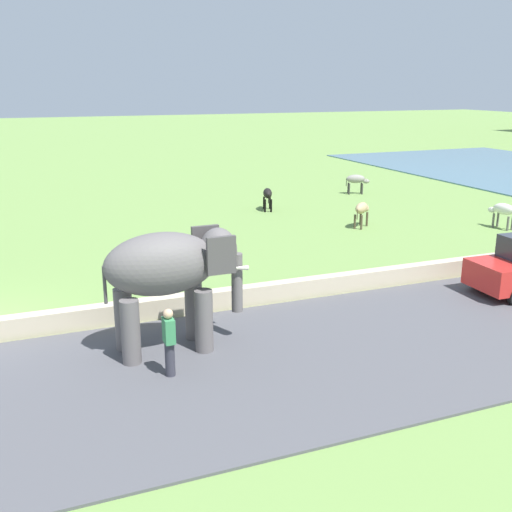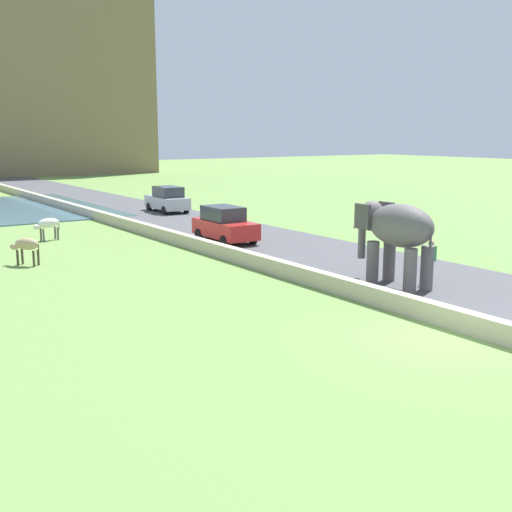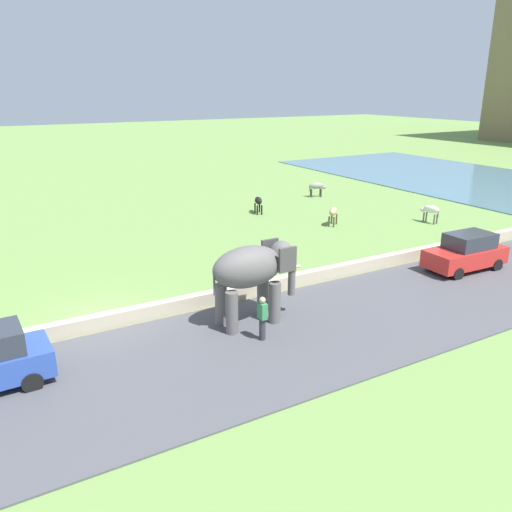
{
  "view_description": "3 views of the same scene",
  "coord_description": "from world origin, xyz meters",
  "px_view_note": "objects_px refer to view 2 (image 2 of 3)",
  "views": [
    {
      "loc": [
        16.83,
        1.6,
        6.3
      ],
      "look_at": [
        0.39,
        8.24,
        1.24
      ],
      "focal_mm": 42.51,
      "sensor_mm": 36.0,
      "label": 1
    },
    {
      "loc": [
        -13.01,
        -10.61,
        5.37
      ],
      "look_at": [
        -1.36,
        6.51,
        1.38
      ],
      "focal_mm": 44.72,
      "sensor_mm": 36.0,
      "label": 2
    },
    {
      "loc": [
        18.37,
        -3.62,
        8.28
      ],
      "look_at": [
        0.96,
        6.37,
        1.64
      ],
      "focal_mm": 35.99,
      "sensor_mm": 36.0,
      "label": 3
    }
  ],
  "objects_px": {
    "elephant": "(396,231)",
    "person_beside_elephant": "(430,261)",
    "car_red": "(225,225)",
    "cow_tan": "(26,245)",
    "car_silver": "(167,200)",
    "cow_white": "(48,224)"
  },
  "relations": [
    {
      "from": "elephant",
      "to": "car_silver",
      "type": "relative_size",
      "value": 0.85
    },
    {
      "from": "cow_white",
      "to": "car_red",
      "type": "bearing_deg",
      "value": -37.6
    },
    {
      "from": "car_silver",
      "to": "cow_tan",
      "type": "distance_m",
      "value": 18.23
    },
    {
      "from": "elephant",
      "to": "person_beside_elephant",
      "type": "xyz_separation_m",
      "value": [
        1.38,
        -0.43,
        -1.16
      ]
    },
    {
      "from": "person_beside_elephant",
      "to": "cow_tan",
      "type": "xyz_separation_m",
      "value": [
        -11.11,
        11.69,
        -0.04
      ]
    },
    {
      "from": "cow_white",
      "to": "cow_tan",
      "type": "xyz_separation_m",
      "value": [
        -2.58,
        -5.73,
        0.0
      ]
    },
    {
      "from": "person_beside_elephant",
      "to": "cow_tan",
      "type": "distance_m",
      "value": 16.13
    },
    {
      "from": "elephant",
      "to": "person_beside_elephant",
      "type": "height_order",
      "value": "elephant"
    },
    {
      "from": "person_beside_elephant",
      "to": "car_red",
      "type": "xyz_separation_m",
      "value": [
        -1.38,
        11.92,
        0.03
      ]
    },
    {
      "from": "cow_tan",
      "to": "person_beside_elephant",
      "type": "bearing_deg",
      "value": -46.46
    },
    {
      "from": "elephant",
      "to": "person_beside_elephant",
      "type": "bearing_deg",
      "value": -17.43
    },
    {
      "from": "elephant",
      "to": "car_red",
      "type": "distance_m",
      "value": 11.55
    },
    {
      "from": "person_beside_elephant",
      "to": "car_red",
      "type": "bearing_deg",
      "value": 96.59
    },
    {
      "from": "car_silver",
      "to": "person_beside_elephant",
      "type": "bearing_deg",
      "value": -94.12
    },
    {
      "from": "car_silver",
      "to": "cow_tan",
      "type": "bearing_deg",
      "value": -134.96
    },
    {
      "from": "elephant",
      "to": "car_silver",
      "type": "bearing_deg",
      "value": 82.57
    },
    {
      "from": "car_silver",
      "to": "cow_white",
      "type": "xyz_separation_m",
      "value": [
        -10.3,
        -7.16,
        -0.06
      ]
    },
    {
      "from": "car_red",
      "to": "cow_white",
      "type": "distance_m",
      "value": 9.02
    },
    {
      "from": "cow_white",
      "to": "person_beside_elephant",
      "type": "bearing_deg",
      "value": -63.93
    },
    {
      "from": "car_red",
      "to": "cow_tan",
      "type": "relative_size",
      "value": 3.15
    },
    {
      "from": "elephant",
      "to": "cow_tan",
      "type": "bearing_deg",
      "value": 130.83
    },
    {
      "from": "car_silver",
      "to": "cow_white",
      "type": "relative_size",
      "value": 2.86
    }
  ]
}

